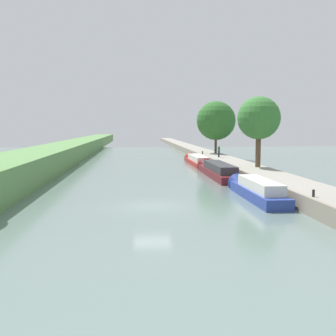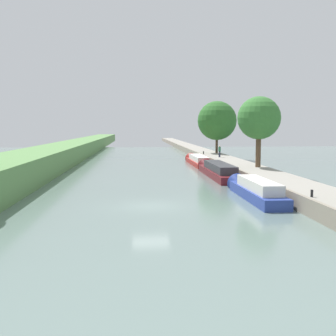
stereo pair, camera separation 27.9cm
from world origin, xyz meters
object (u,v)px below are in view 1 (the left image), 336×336
Objects in this scene: person_walking at (219,151)px; mooring_bollard_near at (313,193)px; narrowboat_blue at (255,190)px; narrowboat_maroon at (217,170)px; mooring_bollard_far at (203,153)px; narrowboat_red at (197,160)px.

mooring_bollard_near is (-1.13, -32.15, -0.65)m from person_walking.
mooring_bollard_near is (1.81, -5.75, 0.66)m from narrowboat_blue.
mooring_bollard_near is at bearing -84.32° from narrowboat_maroon.
person_walking is at bearing 76.81° from narrowboat_maroon.
narrowboat_maroon is at bearing 95.68° from mooring_bollard_near.
narrowboat_blue is 33.30m from mooring_bollard_far.
mooring_bollard_far is at bearing 90.00° from mooring_bollard_near.
person_walking is (2.93, 26.40, 1.31)m from narrowboat_blue.
narrowboat_maroon is at bearing -103.19° from person_walking.
narrowboat_red is (-0.12, 27.08, -0.07)m from narrowboat_blue.
narrowboat_red is 6.50m from mooring_bollard_far.
narrowboat_blue is 26.59m from person_walking.
narrowboat_maroon reaches higher than mooring_bollard_near.
narrowboat_blue is at bearing -93.11° from mooring_bollard_far.
mooring_bollard_far is at bearing 72.64° from narrowboat_red.
narrowboat_blue is at bearing -89.74° from narrowboat_red.
mooring_bollard_near reaches higher than narrowboat_red.
narrowboat_blue reaches higher than mooring_bollard_far.
narrowboat_red is 8.17× the size of person_walking.
narrowboat_blue is 6.21× the size of person_walking.
narrowboat_maroon reaches higher than narrowboat_blue.
person_walking reaches higher than mooring_bollard_far.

